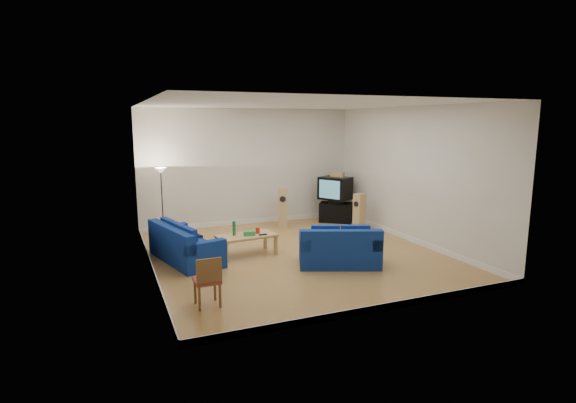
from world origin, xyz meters
name	(u,v)px	position (x,y,z in m)	size (l,w,h in m)	color
room	(295,184)	(0.00, 0.00, 1.54)	(6.01, 6.51, 3.21)	brown
sofa_three_seat	(183,248)	(-2.32, 0.46, 0.28)	(1.32, 2.11, 0.76)	#021754
sofa_loveseat	(339,251)	(0.52, -1.04, 0.30)	(1.81, 1.42, 0.79)	#021754
coffee_table	(247,237)	(-0.99, 0.33, 0.40)	(1.30, 0.76, 0.45)	tan
bottle	(234,228)	(-1.24, 0.41, 0.60)	(0.07, 0.07, 0.31)	#197233
tissue_box	(249,233)	(-0.95, 0.26, 0.50)	(0.23, 0.13, 0.10)	green
red_canister	(258,230)	(-0.73, 0.37, 0.52)	(0.10, 0.10, 0.13)	red
remote	(263,235)	(-0.67, 0.18, 0.46)	(0.17, 0.05, 0.02)	black
tv_stand	(336,212)	(2.36, 2.50, 0.28)	(0.91, 0.50, 0.55)	black
av_receiver	(337,201)	(2.35, 2.47, 0.61)	(0.43, 0.35, 0.10)	black
television	(335,188)	(2.33, 2.53, 0.98)	(0.94, 1.02, 0.64)	black
centre_speaker	(337,174)	(2.41, 2.55, 1.36)	(0.39, 0.15, 0.14)	tan
speaker_left	(283,207)	(0.71, 2.50, 0.55)	(0.35, 0.39, 1.09)	tan
speaker_right	(359,212)	(2.45, 1.39, 0.49)	(0.35, 0.32, 0.98)	tan
floor_lamp	(161,180)	(-2.45, 2.61, 1.44)	(0.30, 0.30, 1.74)	black
dining_chair	(208,279)	(-2.36, -2.08, 0.45)	(0.40, 0.40, 0.82)	brown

